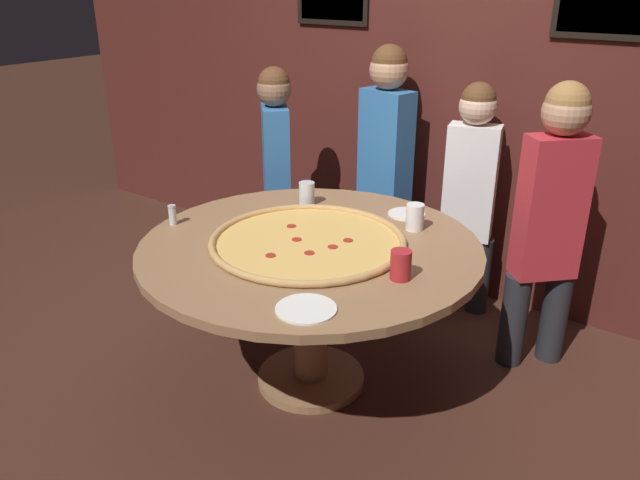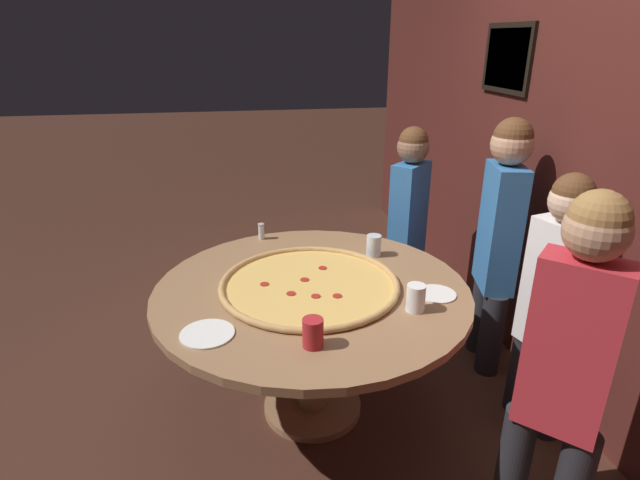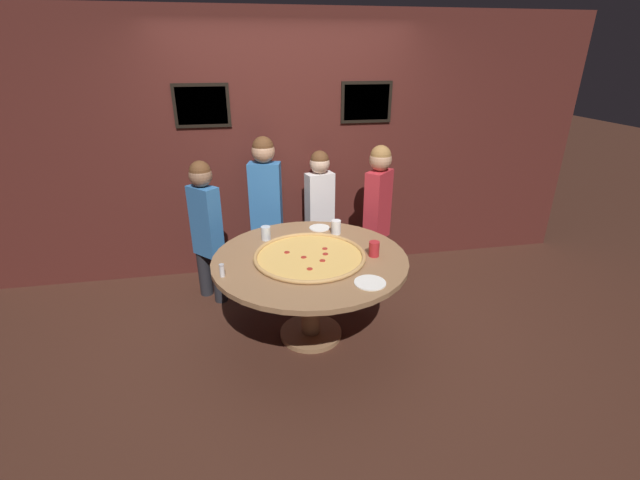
{
  "view_description": "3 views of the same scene",
  "coord_description": "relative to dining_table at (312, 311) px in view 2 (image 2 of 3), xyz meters",
  "views": [
    {
      "loc": [
        1.52,
        -2.05,
        1.85
      ],
      "look_at": [
        0.08,
        -0.03,
        0.79
      ],
      "focal_mm": 35.0,
      "sensor_mm": 36.0,
      "label": 1
    },
    {
      "loc": [
        2.14,
        -0.34,
        1.87
      ],
      "look_at": [
        -0.08,
        0.06,
        0.95
      ],
      "focal_mm": 28.0,
      "sensor_mm": 36.0,
      "label": 2
    },
    {
      "loc": [
        -0.48,
        -2.97,
        2.22
      ],
      "look_at": [
        0.08,
        -0.01,
        0.88
      ],
      "focal_mm": 24.0,
      "sensor_mm": 36.0,
      "label": 3
    }
  ],
  "objects": [
    {
      "name": "white_plate_near_front",
      "position": [
        0.18,
        0.57,
        0.14
      ],
      "size": [
        0.19,
        0.19,
        0.01
      ],
      "primitive_type": "cylinder",
      "color": "white",
      "rests_on": "dining_table"
    },
    {
      "name": "diner_centre_back",
      "position": [
        0.28,
        1.11,
        0.15
      ],
      "size": [
        0.35,
        0.21,
        1.33
      ],
      "rotation": [
        0.0,
        0.0,
        -2.89
      ],
      "color": "#232328",
      "rests_on": "ground_plane"
    },
    {
      "name": "back_wall",
      "position": [
        0.0,
        1.37,
        0.7
      ],
      "size": [
        6.4,
        0.08,
        2.6
      ],
      "color": "#4C1E19",
      "rests_on": "ground_plane"
    },
    {
      "name": "condiment_shaker",
      "position": [
        -0.67,
        -0.2,
        0.18
      ],
      "size": [
        0.04,
        0.04,
        0.1
      ],
      "color": "silver",
      "rests_on": "dining_table"
    },
    {
      "name": "diner_side_right",
      "position": [
        -0.26,
        1.11,
        0.24
      ],
      "size": [
        0.39,
        0.23,
        1.49
      ],
      "rotation": [
        0.0,
        0.0,
        2.91
      ],
      "color": "#232328",
      "rests_on": "ground_plane"
    },
    {
      "name": "ground_plane",
      "position": [
        0.0,
        0.0,
        -0.6
      ],
      "size": [
        24.0,
        24.0,
        0.0
      ],
      "primitive_type": "plane",
      "color": "#422319"
    },
    {
      "name": "drink_cup_by_shaker",
      "position": [
        -0.32,
        0.4,
        0.2
      ],
      "size": [
        0.08,
        0.08,
        0.12
      ],
      "primitive_type": "cylinder",
      "color": "silver",
      "rests_on": "dining_table"
    },
    {
      "name": "drink_cup_near_left",
      "position": [
        0.5,
        -0.07,
        0.2
      ],
      "size": [
        0.08,
        0.08,
        0.12
      ],
      "primitive_type": "cylinder",
      "color": "#B22328",
      "rests_on": "dining_table"
    },
    {
      "name": "white_plate_far_back",
      "position": [
        0.34,
        -0.49,
        0.14
      ],
      "size": [
        0.22,
        0.22,
        0.01
      ],
      "primitive_type": "cylinder",
      "color": "white",
      "rests_on": "dining_table"
    },
    {
      "name": "dining_table",
      "position": [
        0.0,
        0.0,
        0.0
      ],
      "size": [
        1.53,
        1.53,
        0.74
      ],
      "color": "#936B47",
      "rests_on": "ground_plane"
    },
    {
      "name": "diner_side_left",
      "position": [
        -0.83,
        0.78,
        0.17
      ],
      "size": [
        0.32,
        0.33,
        1.36
      ],
      "rotation": [
        0.0,
        0.0,
        2.32
      ],
      "color": "#232328",
      "rests_on": "ground_plane"
    },
    {
      "name": "giant_pizza",
      "position": [
        -0.01,
        -0.01,
        0.15
      ],
      "size": [
        0.88,
        0.88,
        0.03
      ],
      "color": "#EAB75B",
      "rests_on": "dining_table"
    },
    {
      "name": "drink_cup_near_right",
      "position": [
        0.3,
        0.42,
        0.2
      ],
      "size": [
        0.08,
        0.08,
        0.12
      ],
      "primitive_type": "cylinder",
      "color": "white",
      "rests_on": "dining_table"
    },
    {
      "name": "diner_far_left",
      "position": [
        0.81,
        0.81,
        0.2
      ],
      "size": [
        0.34,
        0.34,
        1.42
      ],
      "rotation": [
        0.0,
        0.0,
        -2.36
      ],
      "color": "#232328",
      "rests_on": "ground_plane"
    }
  ]
}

